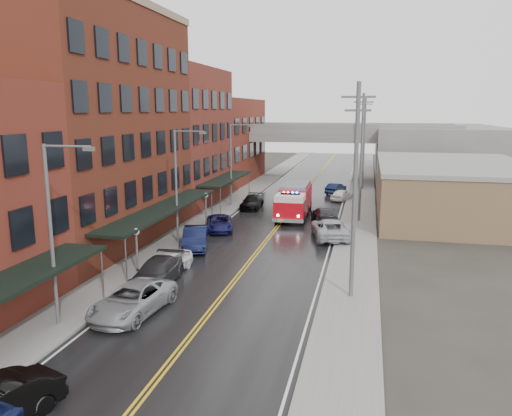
# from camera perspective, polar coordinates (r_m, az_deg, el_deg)

# --- Properties ---
(road) EXTENTS (11.00, 160.00, 0.02)m
(road) POSITION_cam_1_polar(r_m,az_deg,el_deg) (44.37, 2.17, -2.54)
(road) COLOR black
(road) RESTS_ON ground
(sidewalk_left) EXTENTS (3.00, 160.00, 0.15)m
(sidewalk_left) POSITION_cam_1_polar(r_m,az_deg,el_deg) (46.20, -6.77, -1.97)
(sidewalk_left) COLOR slate
(sidewalk_left) RESTS_ON ground
(sidewalk_right) EXTENTS (3.00, 160.00, 0.15)m
(sidewalk_right) POSITION_cam_1_polar(r_m,az_deg,el_deg) (43.65, 11.64, -2.91)
(sidewalk_right) COLOR slate
(sidewalk_right) RESTS_ON ground
(curb_left) EXTENTS (0.30, 160.00, 0.15)m
(curb_left) POSITION_cam_1_polar(r_m,az_deg,el_deg) (45.69, -4.82, -2.08)
(curb_left) COLOR gray
(curb_left) RESTS_ON ground
(curb_right) EXTENTS (0.30, 160.00, 0.15)m
(curb_right) POSITION_cam_1_polar(r_m,az_deg,el_deg) (43.71, 9.48, -2.81)
(curb_right) COLOR gray
(curb_right) RESTS_ON ground
(brick_building_b) EXTENTS (9.00, 20.00, 18.00)m
(brick_building_b) POSITION_cam_1_polar(r_m,az_deg,el_deg) (41.24, -18.35, 8.50)
(brick_building_b) COLOR #5B2718
(brick_building_b) RESTS_ON ground
(brick_building_c) EXTENTS (9.00, 15.00, 15.00)m
(brick_building_c) POSITION_cam_1_polar(r_m,az_deg,el_deg) (57.03, -9.15, 8.02)
(brick_building_c) COLOR maroon
(brick_building_c) RESTS_ON ground
(brick_building_far) EXTENTS (9.00, 20.00, 12.00)m
(brick_building_far) POSITION_cam_1_polar(r_m,az_deg,el_deg) (73.62, -4.03, 7.66)
(brick_building_far) COLOR maroon
(brick_building_far) RESTS_ON ground
(tan_building) EXTENTS (14.00, 22.00, 5.00)m
(tan_building) POSITION_cam_1_polar(r_m,az_deg,el_deg) (53.61, 21.33, 1.81)
(tan_building) COLOR brown
(tan_building) RESTS_ON ground
(right_far_block) EXTENTS (18.00, 30.00, 8.00)m
(right_far_block) POSITION_cam_1_polar(r_m,az_deg,el_deg) (83.25, 19.80, 6.06)
(right_far_block) COLOR slate
(right_far_block) RESTS_ON ground
(awning_1) EXTENTS (2.60, 18.00, 3.09)m
(awning_1) POSITION_cam_1_polar(r_m,az_deg,el_deg) (39.29, -10.52, -0.07)
(awning_1) COLOR black
(awning_1) RESTS_ON ground
(awning_2) EXTENTS (2.60, 13.00, 3.09)m
(awning_2) POSITION_cam_1_polar(r_m,az_deg,el_deg) (55.57, -3.42, 3.38)
(awning_2) COLOR black
(awning_2) RESTS_ON ground
(globe_lamp_1) EXTENTS (0.44, 0.44, 3.12)m
(globe_lamp_1) POSITION_cam_1_polar(r_m,az_deg,el_deg) (32.80, -13.51, -3.66)
(globe_lamp_1) COLOR #59595B
(globe_lamp_1) RESTS_ON ground
(globe_lamp_2) EXTENTS (0.44, 0.44, 3.12)m
(globe_lamp_2) POSITION_cam_1_polar(r_m,az_deg,el_deg) (45.46, -5.76, 0.72)
(globe_lamp_2) COLOR #59595B
(globe_lamp_2) RESTS_ON ground
(street_lamp_0) EXTENTS (2.64, 0.22, 9.00)m
(street_lamp_0) POSITION_cam_1_polar(r_m,az_deg,el_deg) (25.52, -22.01, -1.77)
(street_lamp_0) COLOR #59595B
(street_lamp_0) RESTS_ON ground
(street_lamp_1) EXTENTS (2.64, 0.22, 9.00)m
(street_lamp_1) POSITION_cam_1_polar(r_m,az_deg,el_deg) (39.49, -8.80, 3.27)
(street_lamp_1) COLOR #59595B
(street_lamp_1) RESTS_ON ground
(street_lamp_2) EXTENTS (2.64, 0.22, 9.00)m
(street_lamp_2) POSITION_cam_1_polar(r_m,az_deg,el_deg) (54.58, -2.64, 5.57)
(street_lamp_2) COLOR #59595B
(street_lamp_2) RESTS_ON ground
(utility_pole_0) EXTENTS (1.80, 0.24, 12.00)m
(utility_pole_0) POSITION_cam_1_polar(r_m,az_deg,el_deg) (27.71, 11.24, 2.17)
(utility_pole_0) COLOR #59595B
(utility_pole_0) RESTS_ON ground
(utility_pole_1) EXTENTS (1.80, 0.24, 12.00)m
(utility_pole_1) POSITION_cam_1_polar(r_m,az_deg,el_deg) (47.57, 11.96, 5.86)
(utility_pole_1) COLOR #59595B
(utility_pole_1) RESTS_ON ground
(utility_pole_2) EXTENTS (1.80, 0.24, 12.00)m
(utility_pole_2) POSITION_cam_1_polar(r_m,az_deg,el_deg) (67.51, 12.25, 7.37)
(utility_pole_2) COLOR #59595B
(utility_pole_2) RESTS_ON ground
(overpass) EXTENTS (40.00, 10.00, 7.50)m
(overpass) POSITION_cam_1_polar(r_m,az_deg,el_deg) (74.92, 6.75, 7.66)
(overpass) COLOR slate
(overpass) RESTS_ON ground
(fire_truck) EXTENTS (3.73, 8.87, 3.21)m
(fire_truck) POSITION_cam_1_polar(r_m,az_deg,el_deg) (49.50, 4.36, 0.93)
(fire_truck) COLOR #BC0815
(fire_truck) RESTS_ON ground
(parked_car_left_2) EXTENTS (3.23, 5.93, 1.58)m
(parked_car_left_2) POSITION_cam_1_polar(r_m,az_deg,el_deg) (27.24, -13.91, -10.15)
(parked_car_left_2) COLOR #929499
(parked_car_left_2) RESTS_ON ground
(parked_car_left_3) EXTENTS (2.36, 5.41, 1.55)m
(parked_car_left_3) POSITION_cam_1_polar(r_m,az_deg,el_deg) (31.31, -11.26, -7.22)
(parked_car_left_3) COLOR #262729
(parked_car_left_3) RESTS_ON ground
(parked_car_left_4) EXTENTS (2.17, 4.53, 1.49)m
(parked_car_left_4) POSITION_cam_1_polar(r_m,az_deg,el_deg) (33.19, -9.93, -6.15)
(parked_car_left_4) COLOR white
(parked_car_left_4) RESTS_ON ground
(parked_car_left_5) EXTENTS (3.10, 5.38, 1.68)m
(parked_car_left_5) POSITION_cam_1_polar(r_m,az_deg,el_deg) (38.65, -6.95, -3.43)
(parked_car_left_5) COLOR black
(parked_car_left_5) RESTS_ON ground
(parked_car_left_6) EXTENTS (3.57, 5.26, 1.34)m
(parked_car_left_6) POSITION_cam_1_polar(r_m,az_deg,el_deg) (44.18, -4.21, -1.74)
(parked_car_left_6) COLOR #131449
(parked_car_left_6) RESTS_ON ground
(parked_car_left_7) EXTENTS (2.12, 4.91, 1.41)m
(parked_car_left_7) POSITION_cam_1_polar(r_m,az_deg,el_deg) (53.88, -0.46, 0.69)
(parked_car_left_7) COLOR black
(parked_car_left_7) RESTS_ON ground
(parked_car_right_0) EXTENTS (3.94, 6.39, 1.65)m
(parked_car_right_0) POSITION_cam_1_polar(r_m,az_deg,el_deg) (41.82, 8.47, -2.36)
(parked_car_right_0) COLOR #ACAFB5
(parked_car_right_0) RESTS_ON ground
(parked_car_right_1) EXTENTS (3.25, 5.42, 1.47)m
(parked_car_right_1) POSITION_cam_1_polar(r_m,az_deg,el_deg) (47.75, 7.84, -0.75)
(parked_car_right_1) COLOR #2B2B2E
(parked_car_right_1) RESTS_ON ground
(parked_car_right_2) EXTENTS (2.79, 4.21, 1.33)m
(parked_car_right_2) POSITION_cam_1_polar(r_m,az_deg,el_deg) (59.47, 9.81, 1.49)
(parked_car_right_2) COLOR white
(parked_car_right_2) RESTS_ON ground
(parked_car_right_3) EXTENTS (2.58, 4.31, 1.34)m
(parked_car_right_3) POSITION_cam_1_polar(r_m,az_deg,el_deg) (64.23, 9.11, 2.23)
(parked_car_right_3) COLOR black
(parked_car_right_3) RESTS_ON ground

